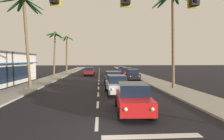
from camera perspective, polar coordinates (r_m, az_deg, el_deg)
The scene contains 16 objects.
ground_plane at distance 8.27m, azimuth -4.80°, elevation -18.40°, with size 220.00×220.00×0.00m, color black.
sidewalk_right at distance 28.88m, azimuth 11.65°, elevation -2.96°, with size 3.20×110.00×0.14m, color #9E998E.
sidewalk_left at distance 28.97m, azimuth -19.68°, elevation -3.06°, with size 3.20×110.00×0.14m, color #9E998E.
lane_markings at distance 28.78m, azimuth -3.21°, elevation -3.06°, with size 4.28×89.71×0.01m.
traffic_signal_mast at distance 8.08m, azimuth 16.86°, elevation 17.85°, with size 11.59×0.41×7.03m.
sedan_lead_at_stop_bar at distance 10.94m, azimuth 6.39°, elevation -8.43°, with size 2.10×4.51×1.68m.
sedan_third_in_queue at distance 16.77m, azimuth 1.47°, elevation -4.44°, with size 2.04×4.49×1.68m.
sedan_fifth_in_queue at distance 22.73m, azimuth 0.23°, elevation -2.50°, with size 2.05×4.49×1.68m.
sedan_oncoming_far at distance 37.27m, azimuth -6.94°, elevation -0.40°, with size 1.96×4.46×1.68m.
sedan_parked_nearest_kerb at distance 28.63m, azimuth 6.32°, elevation -1.40°, with size 2.07×4.50×1.68m.
sedan_parked_mid_kerb at distance 34.49m, azimuth 4.55°, elevation -0.66°, with size 1.96×4.46×1.68m.
sedan_parked_far_kerb at distance 40.90m, azimuth 3.19°, elevation -0.09°, with size 2.05×4.49×1.68m.
palm_left_second at distance 22.78m, azimuth -25.26°, elevation 14.37°, with size 4.71×4.62×9.96m.
palm_left_third at distance 34.69m, azimuth -17.12°, elevation 7.86°, with size 3.11×3.22×8.12m.
palm_left_farthest at distance 47.26m, azimuth -13.68°, elevation 6.48°, with size 3.46×3.51×9.11m.
palm_right_second at distance 20.91m, azimuth 18.12°, elevation 15.78°, with size 4.44×4.65×10.29m.
Camera 1 is at (0.16, -7.70, 3.00)m, focal length 29.84 mm.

